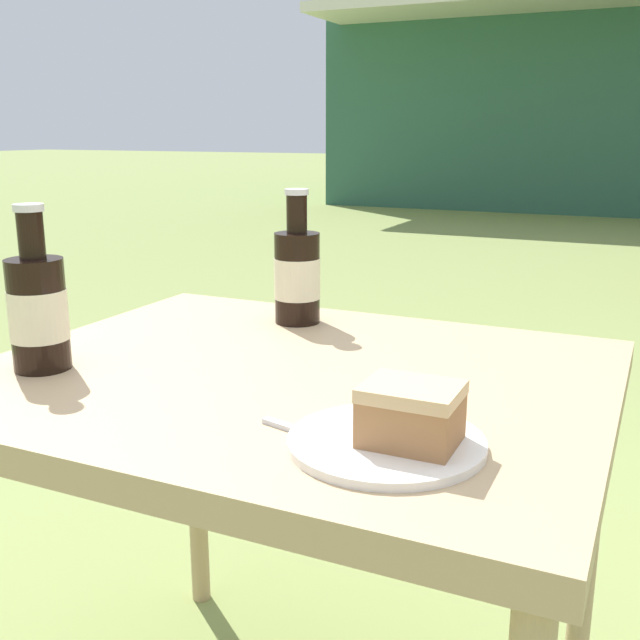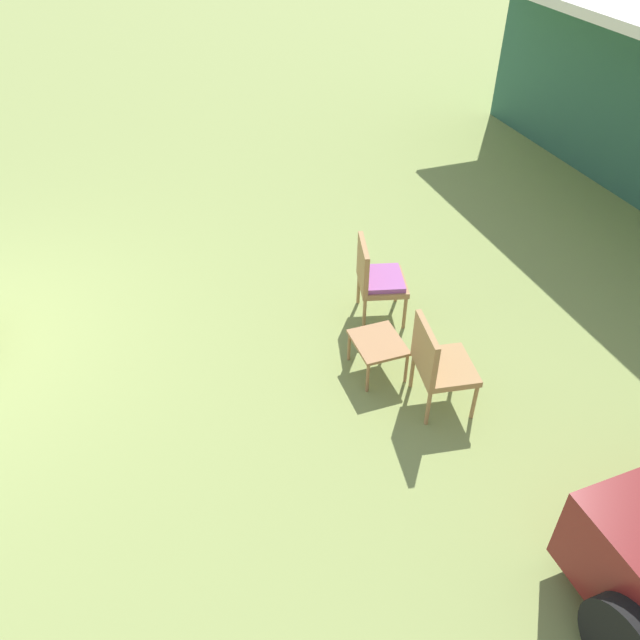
{
  "view_description": "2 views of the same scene",
  "coord_description": "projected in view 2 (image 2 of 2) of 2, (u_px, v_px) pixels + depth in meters",
  "views": [
    {
      "loc": [
        0.46,
        -0.9,
        1.02
      ],
      "look_at": [
        0.0,
        0.1,
        0.74
      ],
      "focal_mm": 42.0,
      "sensor_mm": 36.0,
      "label": 1
    },
    {
      "loc": [
        5.6,
        2.1,
        4.11
      ],
      "look_at": [
        1.79,
        3.44,
        0.9
      ],
      "focal_mm": 35.0,
      "sensor_mm": 36.0,
      "label": 2
    }
  ],
  "objects": [
    {
      "name": "garden_side_table",
      "position": [
        378.0,
        345.0,
        5.8
      ],
      "size": [
        0.51,
        0.44,
        0.36
      ],
      "color": "#996B42",
      "rests_on": "ground_plane"
    },
    {
      "name": "wicker_chair_cushioned",
      "position": [
        377.0,
        277.0,
        6.36
      ],
      "size": [
        0.63,
        0.59,
        0.89
      ],
      "rotation": [
        0.0,
        0.0,
        2.88
      ],
      "color": "#9E7547",
      "rests_on": "ground_plane"
    },
    {
      "name": "wicker_chair_plain",
      "position": [
        437.0,
        361.0,
        5.35
      ],
      "size": [
        0.59,
        0.55,
        0.89
      ],
      "rotation": [
        0.0,
        0.0,
        2.98
      ],
      "color": "#9E7547",
      "rests_on": "ground_plane"
    }
  ]
}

